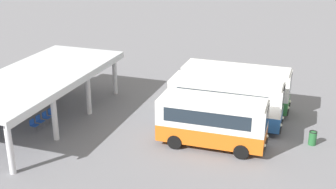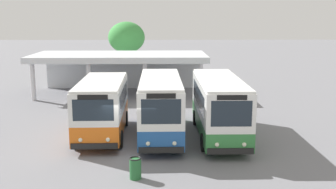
# 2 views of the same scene
# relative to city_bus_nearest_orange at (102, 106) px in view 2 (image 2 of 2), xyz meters

# --- Properties ---
(ground_plane) EXTENTS (180.00, 180.00, 0.00)m
(ground_plane) POSITION_rel_city_bus_nearest_orange_xyz_m (1.74, -2.70, -1.73)
(ground_plane) COLOR slate
(city_bus_nearest_orange) EXTENTS (2.54, 6.69, 3.11)m
(city_bus_nearest_orange) POSITION_rel_city_bus_nearest_orange_xyz_m (0.00, 0.00, 0.00)
(city_bus_nearest_orange) COLOR black
(city_bus_nearest_orange) RESTS_ON ground
(city_bus_second_in_row) EXTENTS (2.37, 7.61, 3.28)m
(city_bus_second_in_row) POSITION_rel_city_bus_nearest_orange_xyz_m (3.18, -0.15, 0.08)
(city_bus_second_in_row) COLOR black
(city_bus_second_in_row) RESTS_ON ground
(city_bus_middle_cream) EXTENTS (2.38, 7.89, 3.25)m
(city_bus_middle_cream) POSITION_rel_city_bus_nearest_orange_xyz_m (6.37, -0.21, 0.07)
(city_bus_middle_cream) COLOR black
(city_bus_middle_cream) RESTS_ON ground
(terminal_canopy) EXTENTS (14.40, 6.27, 3.40)m
(terminal_canopy) POSITION_rel_city_bus_nearest_orange_xyz_m (-0.23, 12.79, 0.95)
(terminal_canopy) COLOR silver
(terminal_canopy) RESTS_ON ground
(waiting_chair_end_by_column) EXTENTS (0.46, 0.46, 0.86)m
(waiting_chair_end_by_column) POSITION_rel_city_bus_nearest_orange_xyz_m (-1.88, 11.59, -1.20)
(waiting_chair_end_by_column) COLOR slate
(waiting_chair_end_by_column) RESTS_ON ground
(waiting_chair_second_from_end) EXTENTS (0.46, 0.46, 0.86)m
(waiting_chair_second_from_end) POSITION_rel_city_bus_nearest_orange_xyz_m (-1.20, 11.60, -1.20)
(waiting_chair_second_from_end) COLOR slate
(waiting_chair_second_from_end) RESTS_ON ground
(waiting_chair_middle_seat) EXTENTS (0.46, 0.46, 0.86)m
(waiting_chair_middle_seat) POSITION_rel_city_bus_nearest_orange_xyz_m (-0.52, 11.55, -1.20)
(waiting_chair_middle_seat) COLOR slate
(waiting_chair_middle_seat) RESTS_ON ground
(waiting_chair_fourth_seat) EXTENTS (0.46, 0.46, 0.86)m
(waiting_chair_fourth_seat) POSITION_rel_city_bus_nearest_orange_xyz_m (0.15, 11.54, -1.20)
(waiting_chair_fourth_seat) COLOR slate
(waiting_chair_fourth_seat) RESTS_ON ground
(roadside_tree_behind_canopy) EXTENTS (3.67, 3.67, 5.95)m
(roadside_tree_behind_canopy) POSITION_rel_city_bus_nearest_orange_xyz_m (-0.22, 19.12, 2.64)
(roadside_tree_behind_canopy) COLOR brown
(roadside_tree_behind_canopy) RESTS_ON ground
(litter_bin_apron) EXTENTS (0.49, 0.49, 0.90)m
(litter_bin_apron) POSITION_rel_city_bus_nearest_orange_xyz_m (2.16, -5.90, -1.27)
(litter_bin_apron) COLOR #266633
(litter_bin_apron) RESTS_ON ground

